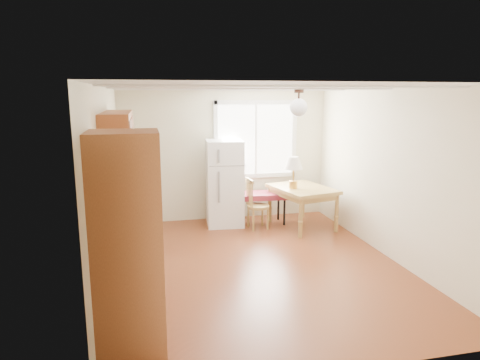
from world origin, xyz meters
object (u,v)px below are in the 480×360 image
object	(u,v)px
bench	(254,196)
chair	(254,201)
dining_table	(302,193)
refrigerator	(225,183)

from	to	relation	value
bench	chair	size ratio (longest dim) A/B	1.45
dining_table	chair	world-z (taller)	chair
bench	dining_table	size ratio (longest dim) A/B	0.97
bench	dining_table	world-z (taller)	dining_table
refrigerator	bench	xyz separation A→B (m)	(0.53, -0.11, -0.26)
refrigerator	dining_table	distance (m)	1.45
refrigerator	bench	world-z (taller)	refrigerator
refrigerator	dining_table	xyz separation A→B (m)	(1.36, -0.46, -0.15)
refrigerator	chair	bearing A→B (deg)	-36.01
bench	chair	world-z (taller)	chair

